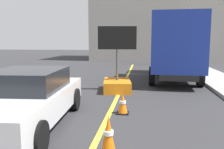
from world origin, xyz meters
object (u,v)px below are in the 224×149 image
Objects in this scene: box_truck at (174,46)px; traffic_cone_far_lane at (123,104)px; arrow_board_trailer at (117,79)px; highway_guide_sign at (179,26)px; traffic_cone_mid_lane at (108,136)px; pickup_car at (25,98)px.

box_truck is 12.52× the size of traffic_cone_far_lane.
traffic_cone_far_lane is at bearing -80.94° from arrow_board_trailer.
traffic_cone_mid_lane is (-3.61, -17.93, -3.04)m from highway_guide_sign.
traffic_cone_mid_lane is (0.49, -5.93, -0.10)m from arrow_board_trailer.
traffic_cone_mid_lane reaches higher than traffic_cone_far_lane.
arrow_board_trailer is at bearing 99.06° from traffic_cone_far_lane.
arrow_board_trailer is 4.54× the size of traffic_cone_far_lane.
traffic_cone_far_lane is (-3.58, -15.28, -3.13)m from highway_guide_sign.
highway_guide_sign reaches higher than traffic_cone_far_lane.
pickup_car is 7.88× the size of traffic_cone_far_lane.
arrow_board_trailer is 13.02m from highway_guide_sign.
box_truck is at bearing 60.82° from pickup_car.
traffic_cone_mid_lane is (2.27, -1.35, -0.32)m from pickup_car.
pickup_car is (-1.78, -4.58, 0.22)m from arrow_board_trailer.
box_truck is 8.83m from highway_guide_sign.
arrow_board_trailer reaches higher than traffic_cone_mid_lane.
traffic_cone_far_lane is (0.03, 2.66, -0.09)m from traffic_cone_mid_lane.
highway_guide_sign is 6.48× the size of traffic_cone_mid_lane.
box_truck reaches higher than traffic_cone_mid_lane.
arrow_board_trailer is 0.54× the size of highway_guide_sign.
pickup_car is 6.07× the size of traffic_cone_mid_lane.
box_truck reaches higher than pickup_car.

